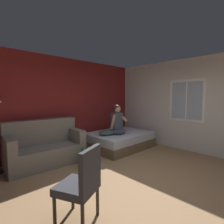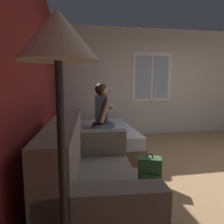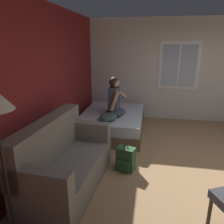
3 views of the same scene
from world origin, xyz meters
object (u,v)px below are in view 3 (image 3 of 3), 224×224
couch (64,163)px  throw_pillow (108,117)px  bed (112,122)px  backpack (126,159)px  person_seated (115,100)px  cell_phone (126,112)px

couch → throw_pillow: size_ratio=3.66×
couch → bed: bearing=-8.2°
couch → backpack: (0.61, -0.83, -0.20)m
bed → person_seated: bearing=-154.6°
couch → cell_phone: (2.31, -0.64, 0.09)m
couch → throw_pillow: bearing=-11.0°
person_seated → backpack: size_ratio=1.91×
bed → couch: couch is taller
throw_pillow → person_seated: bearing=-12.2°
person_seated → backpack: (-1.44, -0.43, -0.64)m
couch → backpack: size_ratio=3.83×
bed → throw_pillow: size_ratio=3.98×
throw_pillow → backpack: bearing=-155.0°
bed → person_seated: (-0.18, -0.09, 0.60)m
bed → person_seated: size_ratio=2.18×
person_seated → cell_phone: bearing=-41.4°
person_seated → cell_phone: (0.26, -0.23, -0.35)m
couch → person_seated: size_ratio=2.01×
backpack → throw_pillow: size_ratio=0.95×
bed → backpack: (-1.62, -0.51, -0.04)m
bed → couch: size_ratio=1.09×
couch → cell_phone: bearing=-15.4°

